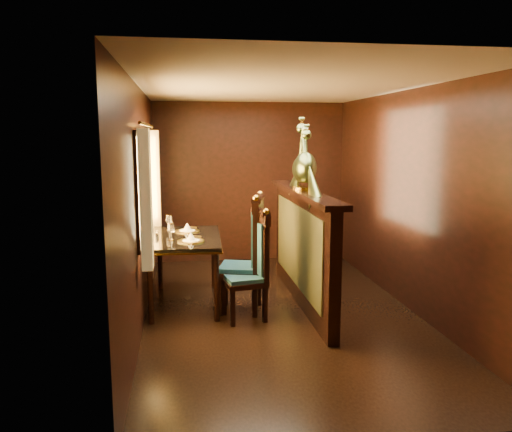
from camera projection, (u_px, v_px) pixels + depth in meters
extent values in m
plane|color=black|center=(280.00, 312.00, 5.66)|extent=(5.00, 5.00, 0.00)
cube|color=black|center=(250.00, 182.00, 7.91)|extent=(3.00, 0.04, 2.50)
cube|color=black|center=(361.00, 258.00, 3.02)|extent=(3.00, 0.04, 2.50)
cube|color=black|center=(141.00, 206.00, 5.25)|extent=(0.04, 5.00, 2.50)
cube|color=black|center=(410.00, 201.00, 5.68)|extent=(0.04, 5.00, 2.50)
cube|color=beige|center=(282.00, 86.00, 5.26)|extent=(3.00, 5.00, 0.04)
cube|color=#FFC672|center=(143.00, 184.00, 5.51)|extent=(0.01, 1.70, 1.05)
cube|color=gold|center=(146.00, 200.00, 4.58)|extent=(0.10, 0.22, 1.30)
cube|color=gold|center=(156.00, 181.00, 6.48)|extent=(0.10, 0.22, 1.30)
cylinder|color=gold|center=(148.00, 125.00, 5.42)|extent=(0.03, 2.20, 0.03)
cube|color=black|center=(302.00, 249.00, 5.90)|extent=(0.12, 2.60, 1.30)
cube|color=#363318|center=(297.00, 246.00, 5.88)|extent=(0.02, 2.20, 0.95)
cube|color=black|center=(303.00, 192.00, 5.79)|extent=(0.26, 2.70, 0.06)
cube|color=black|center=(185.00, 238.00, 5.84)|extent=(0.87, 1.39, 0.04)
cube|color=gold|center=(185.00, 240.00, 5.84)|extent=(0.89, 1.42, 0.02)
cylinder|color=black|center=(150.00, 289.00, 5.26)|extent=(0.06, 0.06, 0.76)
cylinder|color=black|center=(217.00, 287.00, 5.33)|extent=(0.06, 0.06, 0.76)
cylinder|color=black|center=(160.00, 260.00, 6.48)|extent=(0.06, 0.06, 0.76)
cylinder|color=black|center=(214.00, 259.00, 6.55)|extent=(0.06, 0.06, 0.76)
cylinder|color=gold|center=(191.00, 241.00, 5.55)|extent=(0.30, 0.30, 0.01)
cone|color=silver|center=(191.00, 236.00, 5.54)|extent=(0.11, 0.11, 0.10)
cylinder|color=gold|center=(187.00, 231.00, 6.12)|extent=(0.30, 0.30, 0.01)
cone|color=silver|center=(187.00, 227.00, 6.12)|extent=(0.11, 0.11, 0.10)
cylinder|color=silver|center=(157.00, 235.00, 5.76)|extent=(0.03, 0.03, 0.06)
cylinder|color=silver|center=(157.00, 233.00, 5.85)|extent=(0.03, 0.03, 0.06)
cube|color=black|center=(244.00, 282.00, 5.40)|extent=(0.51, 0.51, 0.06)
cube|color=navy|center=(244.00, 277.00, 5.40)|extent=(0.46, 0.46, 0.05)
cube|color=navy|center=(260.00, 248.00, 5.40)|extent=(0.09, 0.34, 0.56)
cube|color=black|center=(233.00, 309.00, 5.21)|extent=(0.05, 0.05, 0.39)
cube|color=black|center=(265.00, 305.00, 5.33)|extent=(0.05, 0.05, 0.39)
cube|color=black|center=(224.00, 298.00, 5.55)|extent=(0.05, 0.05, 0.39)
cube|color=black|center=(254.00, 295.00, 5.66)|extent=(0.05, 0.05, 0.39)
sphere|color=gold|center=(266.00, 212.00, 5.17)|extent=(0.07, 0.07, 0.07)
sphere|color=gold|center=(255.00, 207.00, 5.51)|extent=(0.07, 0.07, 0.07)
cube|color=black|center=(240.00, 271.00, 5.66)|extent=(0.59, 0.59, 0.06)
cube|color=navy|center=(240.00, 267.00, 5.65)|extent=(0.53, 0.53, 0.05)
cube|color=navy|center=(258.00, 237.00, 5.57)|extent=(0.13, 0.37, 0.61)
cube|color=black|center=(220.00, 297.00, 5.52)|extent=(0.05, 0.05, 0.43)
cube|color=black|center=(255.00, 298.00, 5.48)|extent=(0.05, 0.05, 0.43)
cube|color=black|center=(226.00, 286.00, 5.91)|extent=(0.05, 0.05, 0.43)
cube|color=black|center=(259.00, 288.00, 5.87)|extent=(0.05, 0.05, 0.43)
sphere|color=gold|center=(256.00, 198.00, 5.30)|extent=(0.07, 0.07, 0.07)
sphere|color=gold|center=(260.00, 194.00, 5.69)|extent=(0.07, 0.07, 0.07)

